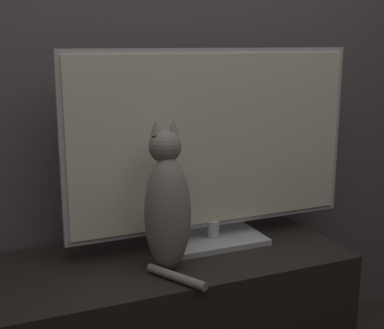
{
  "coord_description": "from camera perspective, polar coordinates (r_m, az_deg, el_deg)",
  "views": [
    {
      "loc": [
        -0.61,
        -0.67,
        1.25
      ],
      "look_at": [
        0.07,
        0.92,
        0.86
      ],
      "focal_mm": 50.0,
      "sensor_mm": 36.0,
      "label": 1
    }
  ],
  "objects": [
    {
      "name": "wall_back",
      "position": [
        1.99,
        -5.57,
        14.26
      ],
      "size": [
        4.8,
        0.05,
        2.6
      ],
      "color": "#564C51",
      "rests_on": "ground_plane"
    },
    {
      "name": "tv_stand",
      "position": [
        1.97,
        -2.07,
        -17.02
      ],
      "size": [
        1.2,
        0.51,
        0.53
      ],
      "color": "black",
      "rests_on": "ground_plane"
    },
    {
      "name": "tv",
      "position": [
        1.88,
        2.3,
        1.88
      ],
      "size": [
        1.07,
        0.22,
        0.7
      ],
      "color": "#B7B7BC",
      "rests_on": "tv_stand"
    },
    {
      "name": "cat",
      "position": [
        1.69,
        -2.66,
        -4.54
      ],
      "size": [
        0.16,
        0.28,
        0.48
      ],
      "rotation": [
        0.0,
        0.0,
        -0.11
      ],
      "color": "gray",
      "rests_on": "tv_stand"
    }
  ]
}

